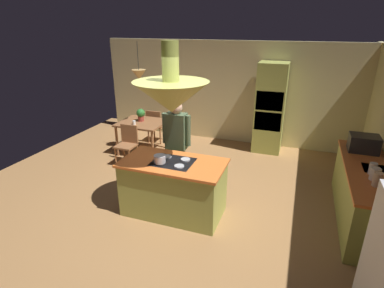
% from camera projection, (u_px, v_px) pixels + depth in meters
% --- Properties ---
extents(ground, '(8.16, 8.16, 0.00)m').
position_uv_depth(ground, '(179.00, 205.00, 5.25)').
color(ground, '#9E7042').
extents(wall_back, '(6.80, 0.10, 2.55)m').
position_uv_depth(wall_back, '(229.00, 93.00, 7.80)').
color(wall_back, beige).
rests_on(wall_back, ground).
extents(kitchen_island, '(1.63, 0.87, 0.93)m').
position_uv_depth(kitchen_island, '(174.00, 187.00, 4.91)').
color(kitchen_island, '#A0A84C').
rests_on(kitchen_island, ground).
extents(counter_run_right, '(0.73, 2.34, 0.91)m').
position_uv_depth(counter_run_right, '(363.00, 194.00, 4.70)').
color(counter_run_right, '#A0A84C').
rests_on(counter_run_right, ground).
extents(oven_tower, '(0.66, 0.62, 2.12)m').
position_uv_depth(oven_tower, '(270.00, 108.00, 7.17)').
color(oven_tower, '#A0A84C').
rests_on(oven_tower, ground).
extents(dining_table, '(1.05, 0.93, 0.76)m').
position_uv_depth(dining_table, '(142.00, 126.00, 7.21)').
color(dining_table, brown).
rests_on(dining_table, ground).
extents(person_at_island, '(0.53, 0.23, 1.70)m').
position_uv_depth(person_at_island, '(177.00, 141.00, 5.41)').
color(person_at_island, tan).
rests_on(person_at_island, ground).
extents(range_hood, '(1.10, 1.10, 1.00)m').
position_uv_depth(range_hood, '(171.00, 95.00, 4.36)').
color(range_hood, '#A0A84C').
extents(pendant_light_over_table, '(0.32, 0.32, 0.82)m').
position_uv_depth(pendant_light_over_table, '(139.00, 75.00, 6.77)').
color(pendant_light_over_table, '#E0B266').
extents(chair_facing_island, '(0.40, 0.40, 0.87)m').
position_uv_depth(chair_facing_island, '(127.00, 142.00, 6.67)').
color(chair_facing_island, brown).
rests_on(chair_facing_island, ground).
extents(chair_by_back_wall, '(0.40, 0.40, 0.87)m').
position_uv_depth(chair_by_back_wall, '(155.00, 124.00, 7.87)').
color(chair_by_back_wall, brown).
rests_on(chair_by_back_wall, ground).
extents(potted_plant_on_table, '(0.20, 0.20, 0.30)m').
position_uv_depth(potted_plant_on_table, '(141.00, 114.00, 7.18)').
color(potted_plant_on_table, '#99382D').
rests_on(potted_plant_on_table, dining_table).
extents(cup_on_table, '(0.07, 0.07, 0.09)m').
position_uv_depth(cup_on_table, '(134.00, 123.00, 6.98)').
color(cup_on_table, white).
rests_on(cup_on_table, dining_table).
extents(canister_flour, '(0.12, 0.12, 0.19)m').
position_uv_depth(canister_flour, '(378.00, 180.00, 4.00)').
color(canister_flour, '#E0B78C').
rests_on(canister_flour, counter_run_right).
extents(canister_sugar, '(0.13, 0.13, 0.17)m').
position_uv_depth(canister_sugar, '(375.00, 174.00, 4.16)').
color(canister_sugar, silver).
rests_on(canister_sugar, counter_run_right).
extents(canister_tea, '(0.10, 0.10, 0.17)m').
position_uv_depth(canister_tea, '(373.00, 169.00, 4.32)').
color(canister_tea, silver).
rests_on(canister_tea, counter_run_right).
extents(microwave_on_counter, '(0.46, 0.36, 0.28)m').
position_uv_depth(microwave_on_counter, '(364.00, 143.00, 5.09)').
color(microwave_on_counter, '#232326').
rests_on(microwave_on_counter, counter_run_right).
extents(cooking_pot_on_cooktop, '(0.18, 0.18, 0.12)m').
position_uv_depth(cooking_pot_on_cooktop, '(160.00, 159.00, 4.65)').
color(cooking_pot_on_cooktop, '#B2B2B7').
rests_on(cooking_pot_on_cooktop, kitchen_island).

